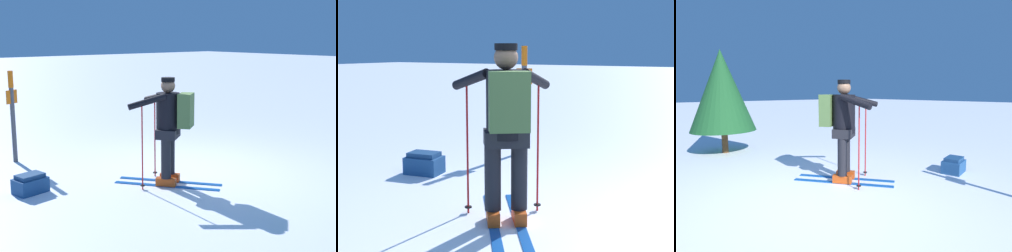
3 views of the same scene
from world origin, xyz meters
TOP-DOWN VIEW (x-y plane):
  - ground_plane at (0.00, 0.00)m, footprint 80.00×80.00m
  - skier at (-0.74, -0.33)m, footprint 1.27×1.50m
  - dropped_backpack at (-2.54, 0.66)m, footprint 0.49×0.39m
  - pine_tree at (0.05, -3.69)m, footprint 1.45×1.45m

SIDE VIEW (x-z plane):
  - ground_plane at x=0.00m, z-range 0.00..0.00m
  - dropped_backpack at x=-2.54m, z-range -0.01..0.27m
  - skier at x=-0.74m, z-range 0.14..1.77m
  - pine_tree at x=0.05m, z-range 0.26..2.68m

